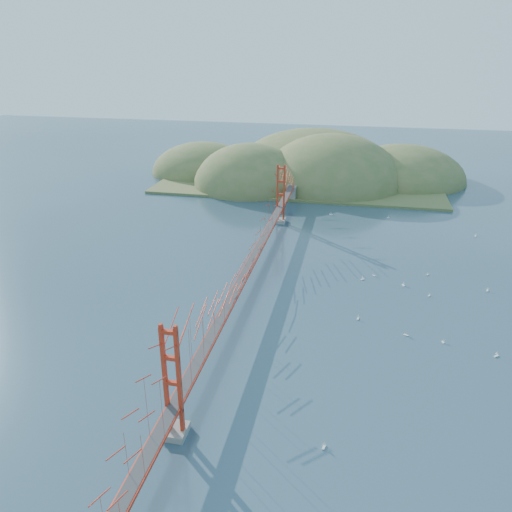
% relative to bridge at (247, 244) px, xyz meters
% --- Properties ---
extents(ground, '(320.00, 320.00, 0.00)m').
position_rel_bridge_xyz_m(ground, '(0.00, -0.18, -7.01)').
color(ground, '#2A4354').
rests_on(ground, ground).
extents(bridge, '(2.20, 94.40, 12.00)m').
position_rel_bridge_xyz_m(bridge, '(0.00, 0.00, 0.00)').
color(bridge, gray).
rests_on(bridge, ground).
extents(far_headlands, '(84.00, 58.00, 25.00)m').
position_rel_bridge_xyz_m(far_headlands, '(2.21, 68.33, -7.01)').
color(far_headlands, olive).
rests_on(far_headlands, ground).
extents(sailboat_16, '(0.59, 0.59, 0.62)m').
position_rel_bridge_xyz_m(sailboat_16, '(18.18, 8.20, -6.87)').
color(sailboat_16, white).
rests_on(sailboat_16, ground).
extents(sailboat_6, '(0.50, 0.52, 0.58)m').
position_rel_bridge_xyz_m(sailboat_6, '(26.18, -9.11, -6.87)').
color(sailboat_6, white).
rests_on(sailboat_6, ground).
extents(sailboat_14, '(0.52, 0.52, 0.57)m').
position_rel_bridge_xyz_m(sailboat_14, '(25.83, 2.98, -6.87)').
color(sailboat_14, white).
rests_on(sailboat_14, ground).
extents(sailboat_0, '(0.51, 0.58, 0.67)m').
position_rel_bridge_xyz_m(sailboat_0, '(16.01, -5.64, -6.86)').
color(sailboat_0, white).
rests_on(sailboat_0, ground).
extents(sailboat_1, '(0.64, 0.64, 0.72)m').
position_rel_bridge_xyz_m(sailboat_1, '(22.45, 5.70, -6.85)').
color(sailboat_1, white).
rests_on(sailboat_1, ground).
extents(sailboat_13, '(0.71, 0.71, 0.74)m').
position_rel_bridge_xyz_m(sailboat_13, '(31.77, -10.97, -6.85)').
color(sailboat_13, white).
rests_on(sailboat_13, ground).
extents(sailboat_15, '(0.55, 0.63, 0.72)m').
position_rel_bridge_xyz_m(sailboat_15, '(36.90, 29.50, -6.85)').
color(sailboat_15, white).
rests_on(sailboat_15, ground).
extents(sailboat_3, '(0.66, 0.66, 0.70)m').
position_rel_bridge_xyz_m(sailboat_3, '(16.47, 6.47, -6.86)').
color(sailboat_3, white).
rests_on(sailboat_3, ground).
extents(sailboat_12, '(0.64, 0.54, 0.74)m').
position_rel_bridge_xyz_m(sailboat_12, '(9.67, 36.81, -6.85)').
color(sailboat_12, white).
rests_on(sailboat_12, ground).
extents(sailboat_7, '(0.55, 0.55, 0.61)m').
position_rel_bridge_xyz_m(sailboat_7, '(21.35, 37.13, -6.87)').
color(sailboat_7, white).
rests_on(sailboat_7, ground).
extents(sailboat_2, '(0.61, 0.61, 0.67)m').
position_rel_bridge_xyz_m(sailboat_2, '(21.88, -8.45, -6.86)').
color(sailboat_2, white).
rests_on(sailboat_2, ground).
extents(sailboat_9, '(0.57, 0.63, 0.71)m').
position_rel_bridge_xyz_m(sailboat_9, '(34.30, 6.36, -6.85)').
color(sailboat_9, white).
rests_on(sailboat_9, ground).
extents(sailboat_4, '(0.55, 0.55, 0.58)m').
position_rel_bridge_xyz_m(sailboat_4, '(26.37, 10.25, -6.87)').
color(sailboat_4, white).
rests_on(sailboat_4, ground).
extents(sailboat_10, '(0.60, 0.66, 0.74)m').
position_rel_bridge_xyz_m(sailboat_10, '(13.47, -29.09, -6.85)').
color(sailboat_10, white).
rests_on(sailboat_10, ground).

